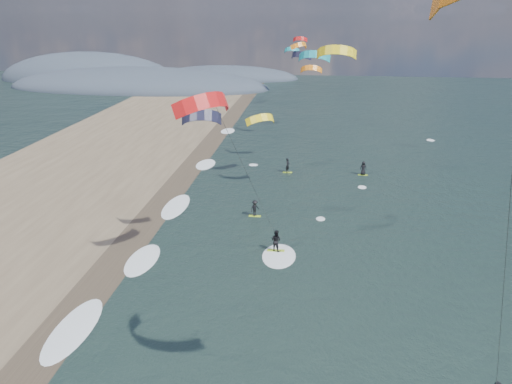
# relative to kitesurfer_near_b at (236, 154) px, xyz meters

# --- Properties ---
(wet_sand_strip) EXTENTS (3.00, 240.00, 0.00)m
(wet_sand_strip) POSITION_rel_kitesurfer_near_b_xyz_m (-9.55, -3.33, -9.08)
(wet_sand_strip) COLOR #382D23
(wet_sand_strip) RESTS_ON ground
(coastal_hills) EXTENTS (80.00, 41.00, 15.00)m
(coastal_hills) POSITION_rel_kitesurfer_near_b_xyz_m (-42.39, 94.53, -9.09)
(coastal_hills) COLOR #3D4756
(coastal_hills) RESTS_ON ground
(kitesurfer_near_b) EXTENTS (7.00, 9.32, 13.93)m
(kitesurfer_near_b) POSITION_rel_kitesurfer_near_b_xyz_m (0.00, 0.00, 0.00)
(kitesurfer_near_b) COLOR #A2C823
(kitesurfer_near_b) RESTS_ON ground
(far_kitesurfers) EXTENTS (12.05, 14.40, 1.74)m
(far_kitesurfers) POSITION_rel_kitesurfer_near_b_xyz_m (3.97, 18.53, -8.27)
(far_kitesurfers) COLOR #A2C823
(far_kitesurfers) RESTS_ON ground
(bg_kite_field) EXTENTS (12.81, 78.80, 9.03)m
(bg_kite_field) POSITION_rel_kitesurfer_near_b_xyz_m (2.35, 40.55, 2.42)
(bg_kite_field) COLOR yellow
(bg_kite_field) RESTS_ON ground
(shoreline_surf) EXTENTS (2.40, 79.40, 0.11)m
(shoreline_surf) POSITION_rel_kitesurfer_near_b_xyz_m (-8.35, 1.42, -9.09)
(shoreline_surf) COLOR white
(shoreline_surf) RESTS_ON ground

